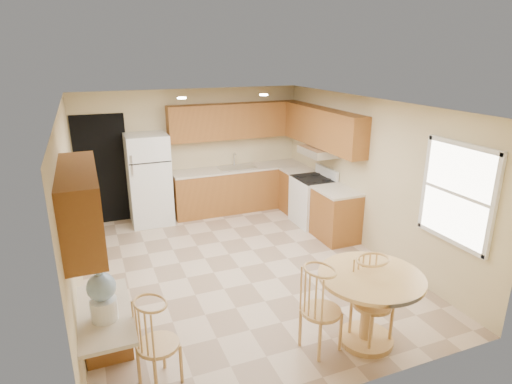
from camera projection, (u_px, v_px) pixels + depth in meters
name	position (u px, v px, depth m)	size (l,w,h in m)	color
floor	(239.00, 268.00, 6.61)	(5.50, 5.50, 0.00)	#C7AC90
ceiling	(237.00, 104.00, 5.83)	(4.50, 5.50, 0.02)	white
wall_back	(193.00, 152.00, 8.64)	(4.50, 0.02, 2.50)	beige
wall_front	(343.00, 280.00, 3.80)	(4.50, 0.02, 2.50)	beige
wall_left	(72.00, 211.00, 5.42)	(0.02, 5.50, 2.50)	beige
wall_right	(367.00, 175.00, 7.02)	(0.02, 5.50, 2.50)	beige
doorway	(103.00, 170.00, 8.07)	(0.90, 0.02, 2.10)	black
base_cab_back	(239.00, 189.00, 8.94)	(2.75, 0.60, 0.87)	#9A5D27
counter_back	(239.00, 168.00, 8.80)	(2.75, 0.63, 0.04)	beige
base_cab_right_a	(298.00, 192.00, 8.80)	(0.60, 0.59, 0.87)	#9A5D27
counter_right_a	(298.00, 170.00, 8.66)	(0.63, 0.59, 0.04)	beige
base_cab_right_b	(336.00, 216.00, 7.52)	(0.60, 0.80, 0.87)	#9A5D27
counter_right_b	(337.00, 191.00, 7.38)	(0.63, 0.80, 0.04)	beige
upper_cab_back	(236.00, 121.00, 8.62)	(2.75, 0.33, 0.70)	#9A5D27
upper_cab_right	(323.00, 128.00, 7.84)	(0.33, 2.42, 0.70)	#9A5D27
upper_cab_left	(81.00, 205.00, 3.88)	(0.33, 1.40, 0.70)	#9A5D27
sink	(237.00, 167.00, 8.78)	(0.78, 0.44, 0.01)	silver
range_hood	(318.00, 151.00, 7.91)	(0.50, 0.76, 0.14)	silver
desk_pedestal	(107.00, 325.00, 4.62)	(0.48, 0.42, 0.72)	#9A5D27
desk_top	(105.00, 313.00, 4.17)	(0.50, 1.20, 0.04)	beige
window	(457.00, 194.00, 5.30)	(0.06, 1.12, 1.30)	white
can_light_a	(182.00, 98.00, 6.71)	(0.14, 0.14, 0.02)	white
can_light_b	(264.00, 95.00, 7.21)	(0.14, 0.14, 0.02)	white
refrigerator	(149.00, 179.00, 8.12)	(0.77, 0.75, 1.74)	white
stove	(313.00, 200.00, 8.19)	(0.65, 0.76, 1.09)	white
dining_table	(369.00, 299.00, 4.76)	(1.16, 1.16, 0.86)	#E2B471
chair_table_a	(326.00, 305.00, 4.56)	(0.44, 0.57, 1.00)	#E2B471
chair_table_b	(379.00, 298.00, 4.68)	(0.45, 0.45, 1.01)	#E2B471
chair_desk	(159.00, 340.00, 4.06)	(0.42, 0.54, 0.94)	#E2B471
water_crock	(102.00, 296.00, 3.97)	(0.27, 0.27, 0.55)	white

